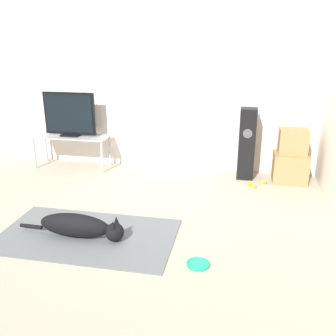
# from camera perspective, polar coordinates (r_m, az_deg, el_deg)

# --- Properties ---
(ground_plane) EXTENTS (12.00, 12.00, 0.00)m
(ground_plane) POSITION_cam_1_polar(r_m,az_deg,el_deg) (4.26, -10.00, -8.44)
(ground_plane) COLOR #B2A38E
(wall_back) EXTENTS (8.00, 0.06, 2.55)m
(wall_back) POSITION_cam_1_polar(r_m,az_deg,el_deg) (5.82, -3.25, 12.48)
(wall_back) COLOR silver
(wall_back) RESTS_ON ground_plane
(area_rug) EXTENTS (1.83, 1.06, 0.01)m
(area_rug) POSITION_cam_1_polar(r_m,az_deg,el_deg) (4.06, -12.21, -10.01)
(area_rug) COLOR slate
(area_rug) RESTS_ON ground_plane
(dog) EXTENTS (1.16, 0.23, 0.25)m
(dog) POSITION_cam_1_polar(r_m,az_deg,el_deg) (3.98, -13.22, -8.63)
(dog) COLOR black
(dog) RESTS_ON area_rug
(frisbee) EXTENTS (0.21, 0.21, 0.03)m
(frisbee) POSITION_cam_1_polar(r_m,az_deg,el_deg) (3.53, 4.61, -14.36)
(frisbee) COLOR #199E7A
(frisbee) RESTS_ON ground_plane
(cardboard_box_lower) EXTENTS (0.47, 0.38, 0.42)m
(cardboard_box_lower) POSITION_cam_1_polar(r_m,az_deg,el_deg) (5.59, 18.10, 0.03)
(cardboard_box_lower) COLOR #A87A4C
(cardboard_box_lower) RESTS_ON ground_plane
(cardboard_box_upper) EXTENTS (0.38, 0.31, 0.35)m
(cardboard_box_upper) POSITION_cam_1_polar(r_m,az_deg,el_deg) (5.49, 18.53, 3.86)
(cardboard_box_upper) COLOR #A87A4C
(cardboard_box_upper) RESTS_ON cardboard_box_lower
(floor_speaker) EXTENTS (0.23, 0.24, 1.03)m
(floor_speaker) POSITION_cam_1_polar(r_m,az_deg,el_deg) (5.49, 11.90, 3.62)
(floor_speaker) COLOR black
(floor_speaker) RESTS_ON ground_plane
(tv_stand) EXTENTS (1.17, 0.42, 0.51)m
(tv_stand) POSITION_cam_1_polar(r_m,az_deg,el_deg) (6.07, -14.48, 4.22)
(tv_stand) COLOR #A8A8AD
(tv_stand) RESTS_ON ground_plane
(tv) EXTENTS (0.82, 0.20, 0.67)m
(tv) POSITION_cam_1_polar(r_m,az_deg,el_deg) (5.98, -14.79, 7.86)
(tv) COLOR black
(tv) RESTS_ON tv_stand
(tennis_ball_by_boxes) EXTENTS (0.07, 0.07, 0.07)m
(tennis_ball_by_boxes) POSITION_cam_1_polar(r_m,az_deg,el_deg) (5.28, 12.97, -2.66)
(tennis_ball_by_boxes) COLOR #C6E033
(tennis_ball_by_boxes) RESTS_ON ground_plane
(tennis_ball_near_speaker) EXTENTS (0.07, 0.07, 0.07)m
(tennis_ball_near_speaker) POSITION_cam_1_polar(r_m,az_deg,el_deg) (5.47, 14.44, -2.02)
(tennis_ball_near_speaker) COLOR #C6E033
(tennis_ball_near_speaker) RESTS_ON ground_plane
(tennis_ball_loose_on_carpet) EXTENTS (0.07, 0.07, 0.07)m
(tennis_ball_loose_on_carpet) POSITION_cam_1_polar(r_m,az_deg,el_deg) (5.36, 12.34, -2.29)
(tennis_ball_loose_on_carpet) COLOR #C6E033
(tennis_ball_loose_on_carpet) RESTS_ON ground_plane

